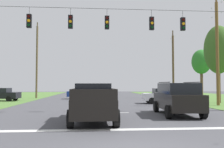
# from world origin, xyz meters

# --- Properties ---
(stop_bar_stripe) EXTENTS (15.67, 0.45, 0.01)m
(stop_bar_stripe) POSITION_xyz_m (0.00, 3.48, 0.00)
(stop_bar_stripe) COLOR white
(stop_bar_stripe) RESTS_ON ground
(lane_dash_0) EXTENTS (2.50, 0.15, 0.01)m
(lane_dash_0) POSITION_xyz_m (0.00, 9.48, 0.00)
(lane_dash_0) COLOR white
(lane_dash_0) RESTS_ON ground
(lane_dash_1) EXTENTS (2.50, 0.15, 0.01)m
(lane_dash_1) POSITION_xyz_m (0.00, 16.48, 0.00)
(lane_dash_1) COLOR white
(lane_dash_1) RESTS_ON ground
(lane_dash_2) EXTENTS (2.50, 0.15, 0.01)m
(lane_dash_2) POSITION_xyz_m (0.00, 25.19, 0.00)
(lane_dash_2) COLOR white
(lane_dash_2) RESTS_ON ground
(lane_dash_3) EXTENTS (2.50, 0.15, 0.01)m
(lane_dash_3) POSITION_xyz_m (0.00, 27.54, 0.00)
(lane_dash_3) COLOR white
(lane_dash_3) RESTS_ON ground
(overhead_signal_span) EXTENTS (18.69, 0.31, 7.76)m
(overhead_signal_span) POSITION_xyz_m (-0.07, 10.18, 4.43)
(overhead_signal_span) COLOR brown
(overhead_signal_span) RESTS_ON ground
(pickup_truck) EXTENTS (2.34, 5.43, 1.95)m
(pickup_truck) POSITION_xyz_m (-1.14, 5.92, 0.97)
(pickup_truck) COLOR black
(pickup_truck) RESTS_ON ground
(suv_black) EXTENTS (2.42, 4.89, 2.05)m
(suv_black) POSITION_xyz_m (4.06, 7.92, 1.06)
(suv_black) COLOR black
(suv_black) RESTS_ON ground
(distant_car_crossing_white) EXTENTS (4.36, 2.14, 1.52)m
(distant_car_crossing_white) POSITION_xyz_m (5.96, 16.93, 0.79)
(distant_car_crossing_white) COLOR silver
(distant_car_crossing_white) RESTS_ON ground
(distant_car_oncoming) EXTENTS (4.32, 2.05, 1.52)m
(distant_car_oncoming) POSITION_xyz_m (-2.52, 25.45, 0.79)
(distant_car_oncoming) COLOR navy
(distant_car_oncoming) RESTS_ON ground
(distant_car_far_parked) EXTENTS (4.38, 2.19, 1.52)m
(distant_car_far_parked) POSITION_xyz_m (-11.93, 21.65, 0.79)
(distant_car_far_parked) COLOR black
(distant_car_far_parked) RESTS_ON ground
(utility_pole_mid_right) EXTENTS (0.28, 1.85, 10.19)m
(utility_pole_mid_right) POSITION_xyz_m (10.10, 14.11, 5.06)
(utility_pole_mid_right) COLOR brown
(utility_pole_mid_right) RESTS_ON ground
(utility_pole_far_right) EXTENTS (0.30, 1.94, 9.82)m
(utility_pole_far_right) POSITION_xyz_m (10.34, 26.85, 4.70)
(utility_pole_far_right) COLOR brown
(utility_pole_far_right) RESTS_ON ground
(utility_pole_far_left) EXTENTS (0.26, 1.67, 10.76)m
(utility_pole_far_left) POSITION_xyz_m (-9.16, 27.28, 5.42)
(utility_pole_far_left) COLOR brown
(utility_pole_far_left) RESTS_ON ground
(tree_roadside_right) EXTENTS (2.88, 2.88, 8.02)m
(tree_roadside_right) POSITION_xyz_m (11.71, 16.84, 5.49)
(tree_roadside_right) COLOR brown
(tree_roadside_right) RESTS_ON ground
(tree_roadside_far_right) EXTENTS (2.56, 2.56, 6.69)m
(tree_roadside_far_right) POSITION_xyz_m (13.44, 24.44, 4.95)
(tree_roadside_far_right) COLOR brown
(tree_roadside_far_right) RESTS_ON ground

